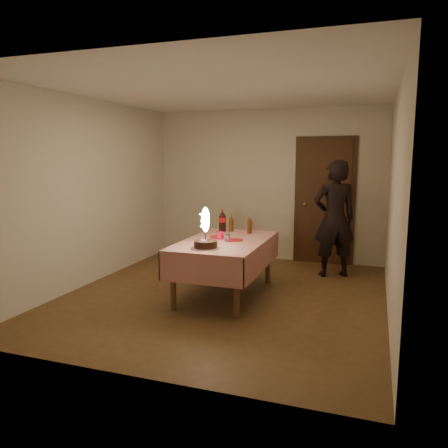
% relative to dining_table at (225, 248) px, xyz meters
% --- Properties ---
extents(ground, '(4.00, 4.50, 0.01)m').
position_rel_dining_table_xyz_m(ground, '(-0.00, -0.02, -0.64)').
color(ground, brown).
rests_on(ground, ground).
extents(room_shell, '(4.04, 4.54, 2.62)m').
position_rel_dining_table_xyz_m(room_shell, '(0.03, 0.06, 1.02)').
color(room_shell, beige).
rests_on(room_shell, ground).
extents(dining_table, '(1.02, 1.72, 0.73)m').
position_rel_dining_table_xyz_m(dining_table, '(0.00, 0.00, 0.00)').
color(dining_table, brown).
rests_on(dining_table, ground).
extents(birthday_cake, '(0.34, 0.34, 0.48)m').
position_rel_dining_table_xyz_m(birthday_cake, '(-0.06, -0.54, 0.22)').
color(birthday_cake, white).
rests_on(birthday_cake, dining_table).
extents(red_plate, '(0.22, 0.22, 0.01)m').
position_rel_dining_table_xyz_m(red_plate, '(0.12, 0.01, 0.10)').
color(red_plate, red).
rests_on(red_plate, dining_table).
extents(red_cup, '(0.08, 0.08, 0.10)m').
position_rel_dining_table_xyz_m(red_cup, '(-0.09, 0.04, 0.15)').
color(red_cup, red).
rests_on(red_cup, dining_table).
extents(clear_cup, '(0.07, 0.07, 0.09)m').
position_rel_dining_table_xyz_m(clear_cup, '(0.06, -0.09, 0.14)').
color(clear_cup, white).
rests_on(clear_cup, dining_table).
extents(napkin_stack, '(0.15, 0.15, 0.02)m').
position_rel_dining_table_xyz_m(napkin_stack, '(-0.16, 0.11, 0.11)').
color(napkin_stack, '#A71D13').
rests_on(napkin_stack, dining_table).
extents(cola_bottle, '(0.10, 0.10, 0.32)m').
position_rel_dining_table_xyz_m(cola_bottle, '(-0.25, 0.61, 0.25)').
color(cola_bottle, black).
rests_on(cola_bottle, dining_table).
extents(amber_bottle_left, '(0.06, 0.06, 0.25)m').
position_rel_dining_table_xyz_m(amber_bottle_left, '(-0.13, 0.65, 0.22)').
color(amber_bottle_left, '#50290D').
rests_on(amber_bottle_left, dining_table).
extents(amber_bottle_right, '(0.06, 0.06, 0.25)m').
position_rel_dining_table_xyz_m(amber_bottle_right, '(0.16, 0.58, 0.22)').
color(amber_bottle_right, '#50290D').
rests_on(amber_bottle_right, dining_table).
extents(photographer, '(0.75, 0.64, 1.75)m').
position_rel_dining_table_xyz_m(photographer, '(1.23, 1.43, 0.24)').
color(photographer, black).
rests_on(photographer, ground).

